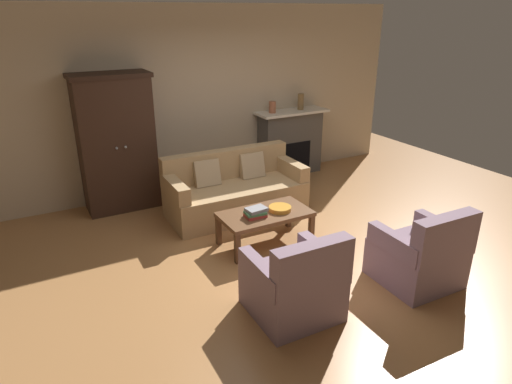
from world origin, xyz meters
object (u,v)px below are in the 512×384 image
object	(u,v)px
fruit_bowl	(280,208)
mantel_vase_terracotta	(272,107)
fireplace	(290,142)
mantel_vase_bronze	(301,102)
armoire	(117,143)
couch	(235,192)
book_stack	(256,212)
coffee_table	(265,216)
armchair_near_left	(295,286)
armchair_near_right	(420,256)

from	to	relation	value
fruit_bowl	mantel_vase_terracotta	distance (m)	2.49
fireplace	mantel_vase_bronze	world-z (taller)	mantel_vase_bronze
armoire	fruit_bowl	xyz separation A→B (m)	(1.45, -2.03, -0.52)
couch	book_stack	distance (m)	1.10
fireplace	book_stack	size ratio (longest dim) A/B	4.59
armoire	coffee_table	size ratio (longest dim) A/B	1.75
coffee_table	fruit_bowl	bearing A→B (deg)	-11.03
coffee_table	fruit_bowl	distance (m)	0.21
armoire	couch	size ratio (longest dim) A/B	1.00
coffee_table	armchair_near_left	xyz separation A→B (m)	(-0.46, -1.36, -0.05)
armoire	armchair_near_left	size ratio (longest dim) A/B	2.19
armchair_near_left	armchair_near_right	xyz separation A→B (m)	(1.44, -0.17, 0.00)
fruit_bowl	mantel_vase_bronze	distance (m)	2.80
fireplace	armchair_near_right	world-z (taller)	fireplace
mantel_vase_terracotta	mantel_vase_bronze	xyz separation A→B (m)	(0.56, 0.00, 0.04)
couch	armchair_near_left	size ratio (longest dim) A/B	2.20
fruit_bowl	book_stack	distance (m)	0.35
armoire	mantel_vase_bronze	distance (m)	3.14
fireplace	mantel_vase_terracotta	size ratio (longest dim) A/B	6.64
fireplace	armchair_near_left	world-z (taller)	fireplace
book_stack	fruit_bowl	bearing A→B (deg)	1.74
armoire	fruit_bowl	bearing A→B (deg)	-54.38
fireplace	mantel_vase_terracotta	distance (m)	0.75
fireplace	armchair_near_left	distance (m)	4.05
couch	armoire	bearing A→B (deg)	143.97
mantel_vase_terracotta	armchair_near_left	world-z (taller)	mantel_vase_terracotta
couch	mantel_vase_bronze	xyz separation A→B (m)	(1.78, 1.04, 0.94)
mantel_vase_bronze	armchair_near_left	bearing A→B (deg)	-124.27
coffee_table	armchair_near_left	distance (m)	1.43
mantel_vase_bronze	armchair_near_right	distance (m)	3.80
armchair_near_right	fruit_bowl	bearing A→B (deg)	118.14
armoire	mantel_vase_terracotta	xyz separation A→B (m)	(2.57, 0.06, 0.25)
armchair_near_left	coffee_table	bearing A→B (deg)	71.38
armchair_near_right	armchair_near_left	bearing A→B (deg)	173.21
armoire	coffee_table	distance (m)	2.43
couch	armchair_near_left	distance (m)	2.43
fireplace	coffee_table	world-z (taller)	fireplace
mantel_vase_bronze	armchair_near_left	xyz separation A→B (m)	(-2.32, -3.41, -0.94)
fireplace	mantel_vase_bronze	size ratio (longest dim) A/B	4.71
mantel_vase_bronze	armchair_near_right	xyz separation A→B (m)	(-0.88, -3.58, -0.94)
book_stack	mantel_vase_terracotta	distance (m)	2.66
coffee_table	armchair_near_right	size ratio (longest dim) A/B	1.25
couch	book_stack	size ratio (longest dim) A/B	7.04
fruit_bowl	armchair_near_right	world-z (taller)	armchair_near_right
armoire	armchair_near_right	bearing A→B (deg)	-57.41
armoire	mantel_vase_bronze	xyz separation A→B (m)	(3.13, 0.06, 0.29)
coffee_table	mantel_vase_bronze	bearing A→B (deg)	47.71
couch	coffee_table	xyz separation A→B (m)	(-0.08, -1.01, 0.05)
book_stack	mantel_vase_terracotta	world-z (taller)	mantel_vase_terracotta
armchair_near_left	book_stack	bearing A→B (deg)	77.08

